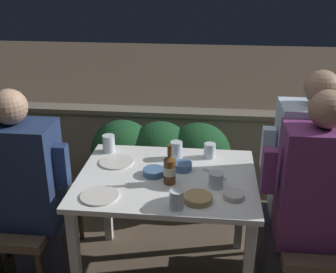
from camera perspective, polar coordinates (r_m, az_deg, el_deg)
The scene contains 21 objects.
parapet_wall at distance 3.76m, azimuth 2.04°, elevation -1.08°, with size 9.00×0.18×0.65m.
dining_table at distance 2.45m, azimuth -0.15°, elevation -7.34°, with size 1.01×0.80×0.72m.
planter_hedge at distance 3.30m, azimuth -1.05°, elevation -3.37°, with size 1.08×0.47×0.72m.
person_navy_jumper at distance 2.54m, azimuth -18.42°, elevation -7.46°, with size 0.50×0.26×1.24m.
chair_left_far at distance 2.85m, azimuth -19.53°, elevation -6.46°, with size 0.47×0.47×0.88m.
person_purple_stripe at distance 2.38m, azimuth 18.36°, elevation -8.91°, with size 0.48×0.26×1.28m.
chair_right_far at distance 2.70m, azimuth 21.75°, elevation -8.56°, with size 0.47×0.47×0.88m.
person_blue_shirt at distance 2.58m, azimuth 17.85°, elevation -5.81°, with size 0.49×0.26×1.32m.
beer_bottle at distance 2.29m, azimuth 0.22°, elevation -4.41°, with size 0.07×0.07×0.23m.
plate_0 at distance 2.57m, azimuth -7.01°, elevation -3.43°, with size 0.21×0.21×0.01m.
plate_1 at distance 2.23m, azimuth -9.24°, elevation -7.92°, with size 0.20×0.20×0.01m.
bowl_0 at distance 2.21m, azimuth 8.88°, elevation -7.85°, with size 0.11×0.11×0.03m.
bowl_1 at distance 2.46m, azimuth 1.96°, elevation -3.98°, with size 0.11×0.11×0.05m.
bowl_2 at distance 2.17m, azimuth 4.08°, elevation -8.28°, with size 0.15×0.15×0.03m.
bowl_3 at distance 2.41m, azimuth -1.93°, elevation -4.76°, with size 0.13×0.13×0.04m.
glass_cup_0 at distance 2.59m, azimuth 1.13°, elevation -1.87°, with size 0.08×0.08×0.11m.
glass_cup_1 at distance 2.62m, azimuth 5.67°, elevation -1.90°, with size 0.07×0.07×0.09m.
glass_cup_2 at distance 2.70m, azimuth -8.03°, elevation -0.95°, with size 0.08×0.08×0.11m.
glass_cup_3 at distance 2.09m, azimuth 1.16°, elevation -8.52°, with size 0.07×0.07×0.10m.
glass_cup_4 at distance 2.29m, azimuth 6.53°, elevation -5.88°, with size 0.08×0.08×0.08m.
fork_0 at distance 2.43m, azimuth 6.31°, elevation -5.07°, with size 0.14×0.13×0.01m.
Camera 1 is at (0.23, -2.11, 1.85)m, focal length 45.00 mm.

